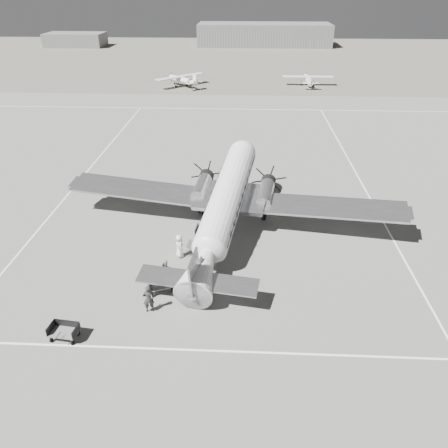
{
  "coord_description": "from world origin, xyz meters",
  "views": [
    {
      "loc": [
        -0.48,
        -32.36,
        18.78
      ],
      "look_at": [
        -1.92,
        -2.89,
        2.2
      ],
      "focal_mm": 35.0,
      "sensor_mm": 36.0,
      "label": 1
    }
  ],
  "objects_px": {
    "baggage_cart_far": "(64,332)",
    "ground_crew": "(148,299)",
    "shed_secondary": "(76,40)",
    "light_plane_right": "(308,81)",
    "passenger": "(179,246)",
    "baggage_cart_near": "(161,285)",
    "hangar_main": "(264,35)",
    "light_plane_left": "(182,81)",
    "dc3_airliner": "(225,205)",
    "ramp_agent": "(166,270)"
  },
  "relations": [
    {
      "from": "dc3_airliner",
      "to": "passenger",
      "type": "distance_m",
      "value": 5.12
    },
    {
      "from": "passenger",
      "to": "ground_crew",
      "type": "bearing_deg",
      "value": 145.5
    },
    {
      "from": "baggage_cart_near",
      "to": "shed_secondary",
      "type": "bearing_deg",
      "value": 87.83
    },
    {
      "from": "shed_secondary",
      "to": "baggage_cart_near",
      "type": "bearing_deg",
      "value": -68.37
    },
    {
      "from": "dc3_airliner",
      "to": "light_plane_left",
      "type": "bearing_deg",
      "value": 110.49
    },
    {
      "from": "dc3_airliner",
      "to": "hangar_main",
      "type": "bearing_deg",
      "value": 96.11
    },
    {
      "from": "ramp_agent",
      "to": "dc3_airliner",
      "type": "bearing_deg",
      "value": -11.31
    },
    {
      "from": "baggage_cart_far",
      "to": "ground_crew",
      "type": "xyz_separation_m",
      "value": [
        4.57,
        2.7,
        0.5
      ]
    },
    {
      "from": "hangar_main",
      "to": "ground_crew",
      "type": "xyz_separation_m",
      "value": [
        -11.36,
        -130.72,
        -2.3
      ]
    },
    {
      "from": "light_plane_left",
      "to": "passenger",
      "type": "xyz_separation_m",
      "value": [
        7.94,
        -60.96,
        -0.2
      ]
    },
    {
      "from": "dc3_airliner",
      "to": "baggage_cart_near",
      "type": "bearing_deg",
      "value": -108.44
    },
    {
      "from": "dc3_airliner",
      "to": "light_plane_left",
      "type": "distance_m",
      "value": 58.68
    },
    {
      "from": "light_plane_left",
      "to": "ground_crew",
      "type": "xyz_separation_m",
      "value": [
        6.85,
        -67.38,
        -0.16
      ]
    },
    {
      "from": "dc3_airliner",
      "to": "light_plane_left",
      "type": "xyz_separation_m",
      "value": [
        -11.3,
        57.56,
        -1.65
      ]
    },
    {
      "from": "shed_secondary",
      "to": "light_plane_left",
      "type": "height_order",
      "value": "shed_secondary"
    },
    {
      "from": "ramp_agent",
      "to": "light_plane_right",
      "type": "bearing_deg",
      "value": 4.46
    },
    {
      "from": "light_plane_right",
      "to": "passenger",
      "type": "xyz_separation_m",
      "value": [
        -17.21,
        -62.95,
        -0.11
      ]
    },
    {
      "from": "hangar_main",
      "to": "shed_secondary",
      "type": "distance_m",
      "value": 60.22
    },
    {
      "from": "ramp_agent",
      "to": "baggage_cart_far",
      "type": "bearing_deg",
      "value": 159.04
    },
    {
      "from": "light_plane_left",
      "to": "passenger",
      "type": "distance_m",
      "value": 61.47
    },
    {
      "from": "shed_secondary",
      "to": "dc3_airliner",
      "type": "distance_m",
      "value": 127.47
    },
    {
      "from": "ground_crew",
      "to": "passenger",
      "type": "bearing_deg",
      "value": -114.26
    },
    {
      "from": "dc3_airliner",
      "to": "light_plane_right",
      "type": "relative_size",
      "value": 2.89
    },
    {
      "from": "hangar_main",
      "to": "ramp_agent",
      "type": "bearing_deg",
      "value": -94.84
    },
    {
      "from": "shed_secondary",
      "to": "light_plane_left",
      "type": "distance_m",
      "value": 71.76
    },
    {
      "from": "light_plane_left",
      "to": "baggage_cart_near",
      "type": "relative_size",
      "value": 6.38
    },
    {
      "from": "dc3_airliner",
      "to": "baggage_cart_near",
      "type": "height_order",
      "value": "dc3_airliner"
    },
    {
      "from": "light_plane_right",
      "to": "hangar_main",
      "type": "bearing_deg",
      "value": 96.21
    },
    {
      "from": "shed_secondary",
      "to": "passenger",
      "type": "relative_size",
      "value": 9.44
    },
    {
      "from": "dc3_airliner",
      "to": "light_plane_left",
      "type": "relative_size",
      "value": 2.65
    },
    {
      "from": "baggage_cart_far",
      "to": "ramp_agent",
      "type": "bearing_deg",
      "value": 56.57
    },
    {
      "from": "ramp_agent",
      "to": "passenger",
      "type": "relative_size",
      "value": 0.92
    },
    {
      "from": "shed_secondary",
      "to": "light_plane_right",
      "type": "relative_size",
      "value": 1.76
    },
    {
      "from": "light_plane_right",
      "to": "passenger",
      "type": "bearing_deg",
      "value": -105.53
    },
    {
      "from": "ground_crew",
      "to": "baggage_cart_far",
      "type": "bearing_deg",
      "value": 16.01
    },
    {
      "from": "baggage_cart_far",
      "to": "light_plane_left",
      "type": "bearing_deg",
      "value": 98.87
    },
    {
      "from": "hangar_main",
      "to": "ground_crew",
      "type": "height_order",
      "value": "hangar_main"
    },
    {
      "from": "hangar_main",
      "to": "baggage_cart_far",
      "type": "relative_size",
      "value": 23.94
    },
    {
      "from": "dc3_airliner",
      "to": "baggage_cart_near",
      "type": "xyz_separation_m",
      "value": [
        -4.06,
        -7.7,
        -2.32
      ]
    },
    {
      "from": "baggage_cart_near",
      "to": "baggage_cart_far",
      "type": "height_order",
      "value": "baggage_cart_far"
    },
    {
      "from": "ground_crew",
      "to": "passenger",
      "type": "xyz_separation_m",
      "value": [
        1.09,
        6.43,
        -0.04
      ]
    },
    {
      "from": "dc3_airliner",
      "to": "ramp_agent",
      "type": "distance_m",
      "value": 7.79
    },
    {
      "from": "baggage_cart_far",
      "to": "passenger",
      "type": "distance_m",
      "value": 10.75
    },
    {
      "from": "ramp_agent",
      "to": "shed_secondary",
      "type": "bearing_deg",
      "value": 41.38
    },
    {
      "from": "shed_secondary",
      "to": "light_plane_left",
      "type": "relative_size",
      "value": 1.62
    },
    {
      "from": "baggage_cart_far",
      "to": "ground_crew",
      "type": "height_order",
      "value": "ground_crew"
    },
    {
      "from": "baggage_cart_near",
      "to": "passenger",
      "type": "bearing_deg",
      "value": 56.82
    },
    {
      "from": "baggage_cart_near",
      "to": "ramp_agent",
      "type": "xyz_separation_m",
      "value": [
        0.2,
        1.22,
        0.39
      ]
    },
    {
      "from": "light_plane_right",
      "to": "baggage_cart_near",
      "type": "height_order",
      "value": "light_plane_right"
    },
    {
      "from": "dc3_airliner",
      "to": "baggage_cart_far",
      "type": "relative_size",
      "value": 16.81
    }
  ]
}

